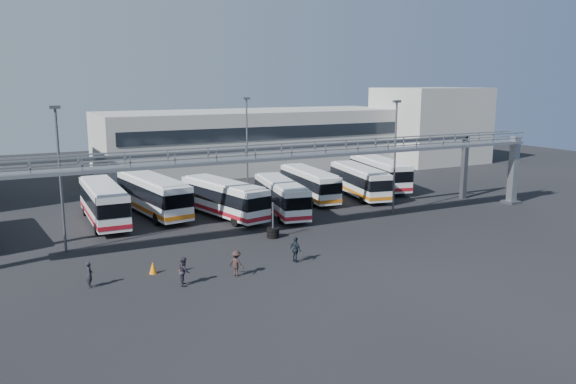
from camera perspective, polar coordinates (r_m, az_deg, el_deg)
name	(u,v)px	position (r m, az deg, el deg)	size (l,w,h in m)	color
ground	(319,250)	(40.17, 3.13, -5.93)	(140.00, 140.00, 0.00)	black
gantry	(281,163)	(44.02, -0.67, 2.93)	(51.40, 5.15, 7.10)	gray
warehouse	(255,139)	(78.14, -3.41, 5.35)	(42.00, 14.00, 8.00)	#9E9E99
building_right	(430,125)	(87.10, 14.20, 6.61)	(14.00, 12.00, 11.00)	#B2B2AD
light_pole_left	(60,171)	(41.65, -22.16, 1.96)	(0.70, 0.35, 10.21)	#4C4F54
light_pole_mid	(395,151)	(51.36, 10.83, 4.15)	(0.70, 0.35, 10.21)	#4C4F54
light_pole_back	(247,140)	(60.20, -4.19, 5.30)	(0.70, 0.35, 10.21)	#4C4F54
bus_2	(103,201)	(49.84, -18.25, -0.92)	(2.75, 11.15, 3.37)	silver
bus_3	(153,194)	(51.61, -13.54, -0.19)	(4.09, 11.76, 3.50)	silver
bus_4	(224,197)	(49.73, -6.56, -0.54)	(4.61, 10.95, 3.24)	silver
bus_5	(281,196)	(50.54, -0.72, -0.36)	(4.17, 10.55, 3.13)	silver
bus_6	(309,183)	(56.94, 2.16, 0.92)	(3.41, 10.44, 3.11)	silver
bus_7	(359,180)	(58.83, 7.25, 1.21)	(4.36, 10.78, 3.19)	silver
bus_8	(379,172)	(63.80, 9.25, 2.03)	(4.86, 11.52, 3.41)	silver
pedestrian_a	(90,275)	(34.86, -19.51, -7.91)	(0.56, 0.37, 1.55)	black
pedestrian_b	(184,271)	(33.81, -10.51, -7.92)	(0.81, 0.63, 1.67)	#25222F
pedestrian_c	(236,263)	(34.88, -5.27, -7.23)	(1.04, 0.60, 1.61)	#2E201F
pedestrian_d	(296,250)	(37.31, 0.77, -5.87)	(1.01, 0.42, 1.72)	black
cone_left	(153,268)	(36.28, -13.56, -7.48)	(0.48, 0.48, 0.76)	orange
cone_right	(182,265)	(36.44, -10.68, -7.34)	(0.43, 0.43, 0.69)	orange
tire_stack	(273,232)	(43.21, -1.53, -4.06)	(0.97, 0.97, 2.76)	black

